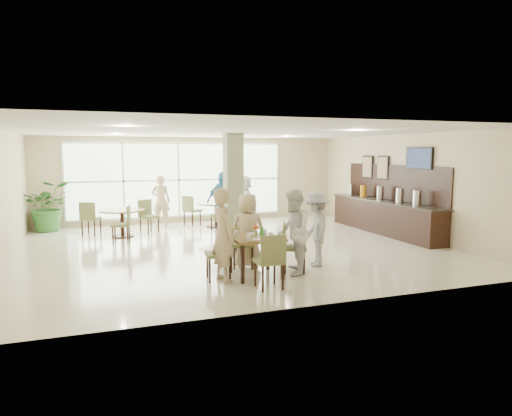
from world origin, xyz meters
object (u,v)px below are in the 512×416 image
object	(u,v)px
buffet_counter	(384,214)
adult_b	(245,200)
adult_a	(222,201)
adult_standing	(161,201)
main_table	(256,242)
teen_left	(223,235)
round_table_right	(216,208)
teen_far	(248,230)
round_table_left	(122,215)
potted_plant	(49,206)
teen_standing	(316,229)
teen_right	(293,232)

from	to	relation	value
buffet_counter	adult_b	world-z (taller)	buffet_counter
adult_a	adult_standing	xyz separation A→B (m)	(-1.60, 1.41, -0.07)
main_table	adult_b	world-z (taller)	adult_b
teen_left	adult_a	distance (m)	5.34
round_table_right	teen_far	distance (m)	5.18
buffet_counter	main_table	bearing A→B (deg)	-147.91
buffet_counter	round_table_left	bearing A→B (deg)	165.21
teen_left	round_table_left	bearing A→B (deg)	3.01
buffet_counter	teen_far	xyz separation A→B (m)	(-4.94, -2.46, 0.20)
teen_left	adult_standing	distance (m)	6.57
potted_plant	teen_standing	distance (m)	8.41
main_table	teen_standing	size ratio (longest dim) A/B	0.60
teen_left	teen_far	size ratio (longest dim) A/B	1.12
round_table_left	teen_right	distance (m)	5.85
round_table_left	adult_a	size ratio (longest dim) A/B	0.69
main_table	buffet_counter	xyz separation A→B (m)	(5.01, 3.14, -0.10)
adult_b	main_table	bearing A→B (deg)	-6.17
teen_right	buffet_counter	bearing A→B (deg)	148.70
round_table_right	potted_plant	size ratio (longest dim) A/B	0.77
round_table_right	adult_a	bearing A→B (deg)	-90.11
adult_a	adult_standing	world-z (taller)	adult_a
main_table	teen_standing	bearing A→B (deg)	13.95
buffet_counter	teen_standing	distance (m)	4.55
main_table	buffet_counter	world-z (taller)	buffet_counter
teen_right	main_table	bearing A→B (deg)	-75.03
potted_plant	teen_left	xyz separation A→B (m)	(3.45, -6.81, 0.10)
adult_b	round_table_right	bearing A→B (deg)	-78.56
teen_left	buffet_counter	bearing A→B (deg)	-73.07
main_table	adult_standing	xyz separation A→B (m)	(-0.87, 6.45, 0.15)
adult_standing	round_table_left	bearing A→B (deg)	70.67
round_table_right	adult_standing	bearing A→B (deg)	158.44
buffet_counter	potted_plant	size ratio (longest dim) A/B	3.17
buffet_counter	adult_standing	distance (m)	6.75
round_table_left	adult_b	bearing A→B (deg)	12.20
teen_far	adult_standing	size ratio (longest dim) A/B	0.94
potted_plant	adult_b	world-z (taller)	adult_b
adult_b	potted_plant	bearing A→B (deg)	-88.58
potted_plant	teen_right	world-z (taller)	teen_right
round_table_left	adult_a	xyz separation A→B (m)	(2.86, 0.02, 0.28)
round_table_left	round_table_right	distance (m)	2.97
round_table_left	teen_right	bearing A→B (deg)	-60.89
adult_a	adult_b	size ratio (longest dim) A/B	1.11
teen_left	adult_standing	size ratio (longest dim) A/B	1.05
teen_right	adult_a	distance (m)	5.13
main_table	potted_plant	bearing A→B (deg)	121.50
adult_b	round_table_left	bearing A→B (deg)	-67.99
adult_standing	teen_standing	bearing A→B (deg)	132.40
round_table_right	teen_right	bearing A→B (deg)	-90.13
buffet_counter	teen_far	size ratio (longest dim) A/B	3.12
teen_far	teen_right	size ratio (longest dim) A/B	0.93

